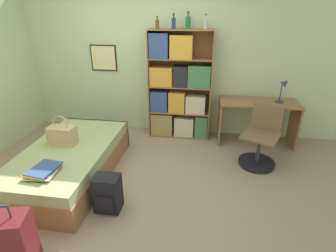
# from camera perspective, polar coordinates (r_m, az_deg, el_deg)

# --- Properties ---
(ground_plane) EXTENTS (14.00, 14.00, 0.00)m
(ground_plane) POSITION_cam_1_polar(r_m,az_deg,el_deg) (3.68, -10.37, -11.38)
(ground_plane) COLOR gray
(wall_back) EXTENTS (10.00, 0.09, 2.60)m
(wall_back) POSITION_cam_1_polar(r_m,az_deg,el_deg) (4.74, -4.94, 14.13)
(wall_back) COLOR beige
(wall_back) RESTS_ON ground_plane
(bed) EXTENTS (1.07, 1.95, 0.44)m
(bed) POSITION_cam_1_polar(r_m,az_deg,el_deg) (3.84, -20.45, -7.15)
(bed) COLOR olive
(bed) RESTS_ON ground_plane
(handbag) EXTENTS (0.35, 0.20, 0.41)m
(handbag) POSITION_cam_1_polar(r_m,az_deg,el_deg) (3.78, -22.02, -1.85)
(handbag) COLOR tan
(handbag) RESTS_ON bed
(book_stack_on_bed) EXTENTS (0.32, 0.38, 0.07)m
(book_stack_on_bed) POSITION_cam_1_polar(r_m,az_deg,el_deg) (3.26, -25.54, -8.77)
(book_stack_on_bed) COLOR #427A4C
(book_stack_on_bed) RESTS_ON bed
(suitcase) EXTENTS (0.53, 0.37, 0.71)m
(suitcase) POSITION_cam_1_polar(r_m,az_deg,el_deg) (2.79, -32.30, -21.13)
(suitcase) COLOR #5B191E
(suitcase) RESTS_ON ground_plane
(bookcase) EXTENTS (1.06, 0.33, 1.83)m
(bookcase) POSITION_cam_1_polar(r_m,az_deg,el_deg) (4.53, 2.16, 7.75)
(bookcase) COLOR olive
(bookcase) RESTS_ON ground_plane
(bottle_green) EXTENTS (0.06, 0.06, 0.18)m
(bottle_green) POSITION_cam_1_polar(r_m,az_deg,el_deg) (4.38, -2.36, 21.31)
(bottle_green) COLOR brown
(bottle_green) RESTS_ON bookcase
(bottle_brown) EXTENTS (0.06, 0.06, 0.23)m
(bottle_brown) POSITION_cam_1_polar(r_m,az_deg,el_deg) (4.34, 1.23, 21.51)
(bottle_brown) COLOR navy
(bottle_brown) RESTS_ON bookcase
(bottle_clear) EXTENTS (0.07, 0.07, 0.25)m
(bottle_clear) POSITION_cam_1_polar(r_m,az_deg,el_deg) (4.39, 4.39, 21.61)
(bottle_clear) COLOR #1E6B2D
(bottle_clear) RESTS_ON bookcase
(bottle_blue) EXTENTS (0.06, 0.06, 0.21)m
(bottle_blue) POSITION_cam_1_polar(r_m,az_deg,el_deg) (4.32, 8.20, 21.22)
(bottle_blue) COLOR #B7BCC1
(bottle_blue) RESTS_ON bookcase
(desk) EXTENTS (1.25, 0.55, 0.74)m
(desk) POSITION_cam_1_polar(r_m,az_deg,el_deg) (4.59, 18.87, 2.46)
(desk) COLOR olive
(desk) RESTS_ON ground_plane
(desk_lamp) EXTENTS (0.19, 0.14, 0.40)m
(desk_lamp) POSITION_cam_1_polar(r_m,az_deg,el_deg) (4.55, 23.94, 7.87)
(desk_lamp) COLOR navy
(desk_lamp) RESTS_ON desk
(desk_chair) EXTENTS (0.63, 0.63, 0.87)m
(desk_chair) POSITION_cam_1_polar(r_m,az_deg,el_deg) (4.06, 19.29, -4.35)
(desk_chair) COLOR black
(desk_chair) RESTS_ON ground_plane
(backpack) EXTENTS (0.29, 0.25, 0.44)m
(backpack) POSITION_cam_1_polar(r_m,az_deg,el_deg) (3.11, -13.04, -14.13)
(backpack) COLOR black
(backpack) RESTS_ON ground_plane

